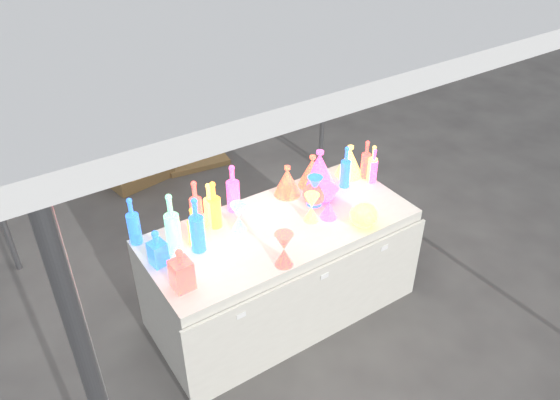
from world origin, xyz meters
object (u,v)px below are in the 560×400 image
bottle_0 (193,226)px  lampshade_0 (287,180)px  display_table (281,269)px  cardboard_box_closed (135,160)px  hourglass_0 (284,249)px

bottle_0 → lampshade_0: (0.80, 0.14, -0.02)m
display_table → cardboard_box_closed: (-0.21, 2.27, -0.16)m
cardboard_box_closed → bottle_0: bearing=-109.2°
display_table → hourglass_0: (-0.19, -0.33, 0.49)m
cardboard_box_closed → hourglass_0: hourglass_0 is taller
cardboard_box_closed → lampshade_0: (0.45, -1.98, 0.65)m
display_table → bottle_0: 0.76m
display_table → cardboard_box_closed: display_table is taller
cardboard_box_closed → lampshade_0: 2.13m
display_table → cardboard_box_closed: 2.29m
display_table → bottle_0: bottle_0 is taller
cardboard_box_closed → display_table: bearing=-94.9°
bottle_0 → cardboard_box_closed: bearing=80.8°
lampshade_0 → hourglass_0: bearing=-117.2°
display_table → lampshade_0: lampshade_0 is taller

